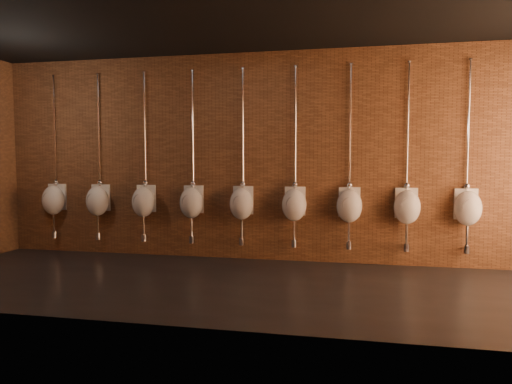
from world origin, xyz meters
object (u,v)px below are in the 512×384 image
at_px(urinal_1, 98,200).
at_px(urinal_8, 468,207).
at_px(urinal_4, 242,203).
at_px(urinal_7, 407,206).
at_px(urinal_0, 54,199).
at_px(urinal_6, 349,205).
at_px(urinal_5, 294,204).
at_px(urinal_3, 192,202).
at_px(urinal_2, 144,201).

xyz_separation_m(urinal_1, urinal_8, (5.68, 0.00, 0.00)).
height_order(urinal_4, urinal_7, same).
distance_m(urinal_0, urinal_4, 3.25).
bearing_deg(urinal_6, urinal_8, 0.00).
height_order(urinal_5, urinal_7, same).
bearing_deg(urinal_6, urinal_1, 180.00).
bearing_deg(urinal_0, urinal_1, 0.00).
distance_m(urinal_4, urinal_8, 3.25).
relative_size(urinal_4, urinal_6, 1.00).
distance_m(urinal_0, urinal_3, 2.44).
relative_size(urinal_5, urinal_7, 1.00).
xyz_separation_m(urinal_4, urinal_8, (3.25, 0.00, 0.00)).
bearing_deg(urinal_6, urinal_0, 180.00).
xyz_separation_m(urinal_0, urinal_6, (4.87, 0.00, 0.00)).
distance_m(urinal_0, urinal_5, 4.06).
distance_m(urinal_0, urinal_7, 5.68).
relative_size(urinal_0, urinal_7, 1.00).
distance_m(urinal_2, urinal_4, 1.62).
bearing_deg(urinal_8, urinal_1, 180.00).
height_order(urinal_2, urinal_8, same).
xyz_separation_m(urinal_1, urinal_5, (3.25, 0.00, 0.00)).
distance_m(urinal_1, urinal_8, 5.68).
xyz_separation_m(urinal_2, urinal_5, (2.44, 0.00, 0.00)).
distance_m(urinal_0, urinal_8, 6.50).
distance_m(urinal_3, urinal_8, 4.06).
height_order(urinal_6, urinal_8, same).
relative_size(urinal_2, urinal_7, 1.00).
height_order(urinal_5, urinal_8, same).
bearing_deg(urinal_6, urinal_4, 180.00).
bearing_deg(urinal_8, urinal_4, 180.00).
bearing_deg(urinal_5, urinal_1, 180.00).
height_order(urinal_0, urinal_3, same).
distance_m(urinal_2, urinal_3, 0.81).
distance_m(urinal_4, urinal_7, 2.44).
bearing_deg(urinal_4, urinal_3, 180.00).
bearing_deg(urinal_7, urinal_0, 180.00).
bearing_deg(urinal_1, urinal_3, 0.00).
xyz_separation_m(urinal_1, urinal_3, (1.62, 0.00, 0.00)).
distance_m(urinal_1, urinal_3, 1.62).
xyz_separation_m(urinal_0, urinal_3, (2.44, 0.00, 0.00)).
bearing_deg(urinal_7, urinal_8, 0.00).
bearing_deg(urinal_6, urinal_5, 180.00).
bearing_deg(urinal_2, urinal_8, 0.00).
height_order(urinal_3, urinal_7, same).
relative_size(urinal_4, urinal_5, 1.00).
xyz_separation_m(urinal_6, urinal_8, (1.62, 0.00, 0.00)).
height_order(urinal_2, urinal_7, same).
bearing_deg(urinal_7, urinal_5, 180.00).
bearing_deg(urinal_8, urinal_5, 180.00).
bearing_deg(urinal_7, urinal_1, 180.00).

